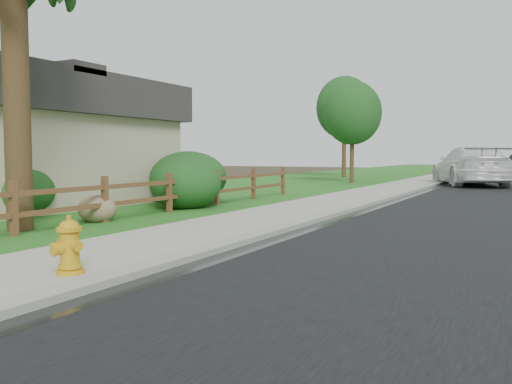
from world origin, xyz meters
The scene contains 15 objects.
ground centered at (0.00, 0.00, 0.00)m, with size 120.00×120.00×0.00m, color #332A1B.
curb centered at (0.40, 35.00, 0.06)m, with size 0.40×90.00×0.12m, color gray.
wet_gutter centered at (0.75, 35.00, 0.02)m, with size 0.50×90.00×0.00m, color black.
sidewalk centered at (-0.90, 35.00, 0.05)m, with size 2.20×90.00×0.10m, color #A59E90.
grass_strip centered at (-2.80, 35.00, 0.03)m, with size 1.60×90.00×0.06m, color #1C631D.
lawn_near centered at (-8.00, 35.00, 0.02)m, with size 9.00×90.00×0.04m, color #1C631D.
ranch_fence centered at (-3.60, 6.40, 0.62)m, with size 0.12×16.92×1.10m.
fire_hydrant centered at (-0.10, 0.83, 0.44)m, with size 0.49×0.39×0.74m.
white_suv centered at (2.00, 25.32, 0.99)m, with size 2.72×6.69×1.94m, color white.
boulder centered at (-3.90, 5.26, 0.33)m, with size 0.99×0.74×0.66m, color brown.
shrub_b centered at (-6.50, 5.16, 0.66)m, with size 1.88×1.88×1.32m, color #1A3F16.
shrub_c centered at (-3.90, 8.78, 0.74)m, with size 2.05×2.05×1.48m, color #1A3F16.
shrub_d centered at (-4.96, 10.45, 0.84)m, with size 2.48×2.48×1.69m, color #1A3F16.
tree_near_left centered at (-3.90, 24.38, 3.80)m, with size 3.12×3.12×5.52m.
tree_mid_left centered at (-6.68, 31.44, 4.73)m, with size 3.83×3.83×6.85m.
Camera 1 is at (5.03, -4.00, 1.59)m, focal length 38.00 mm.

